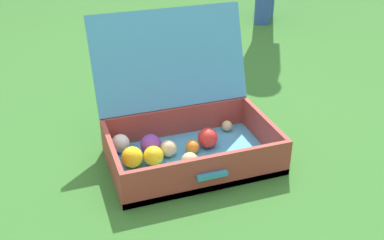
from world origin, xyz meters
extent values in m
plane|color=#336B28|center=(0.00, 0.00, 0.00)|extent=(16.00, 16.00, 0.00)
cube|color=#4799C6|center=(-0.09, -0.03, 0.01)|extent=(0.62, 0.40, 0.03)
cube|color=#9E3D33|center=(-0.39, -0.03, 0.07)|extent=(0.02, 0.40, 0.14)
cube|color=#9E3D33|center=(0.21, -0.03, 0.07)|extent=(0.02, 0.40, 0.14)
cube|color=#9E3D33|center=(-0.09, -0.21, 0.07)|extent=(0.59, 0.02, 0.14)
cube|color=#9E3D33|center=(-0.09, 0.16, 0.07)|extent=(0.59, 0.02, 0.14)
cube|color=#4799C6|center=(-0.09, 0.24, 0.33)|extent=(0.62, 0.15, 0.38)
cube|color=teal|center=(-0.09, -0.24, 0.08)|extent=(0.11, 0.02, 0.02)
sphere|color=purple|center=(-0.23, 0.04, 0.07)|extent=(0.08, 0.08, 0.08)
sphere|color=red|center=(-0.01, 0.02, 0.07)|extent=(0.08, 0.08, 0.08)
sphere|color=#CCDB38|center=(-0.24, -0.14, 0.06)|extent=(0.07, 0.07, 0.07)
sphere|color=yellow|center=(-0.32, -0.01, 0.06)|extent=(0.08, 0.08, 0.08)
sphere|color=yellow|center=(-0.24, -0.03, 0.06)|extent=(0.07, 0.07, 0.07)
sphere|color=red|center=(-0.03, -0.14, 0.06)|extent=(0.07, 0.07, 0.07)
sphere|color=#D1B784|center=(-0.12, -0.10, 0.06)|extent=(0.07, 0.07, 0.07)
sphere|color=#D1B784|center=(-0.17, 0.01, 0.06)|extent=(0.07, 0.07, 0.07)
sphere|color=blue|center=(-0.20, -0.17, 0.05)|extent=(0.05, 0.05, 0.05)
sphere|color=white|center=(-0.34, 0.10, 0.06)|extent=(0.07, 0.07, 0.07)
sphere|color=#D1B784|center=(0.12, 0.11, 0.05)|extent=(0.04, 0.04, 0.04)
sphere|color=orange|center=(-0.08, 0.00, 0.05)|extent=(0.05, 0.05, 0.05)
camera|label=1|loc=(-0.58, -1.43, 1.00)|focal=43.10mm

